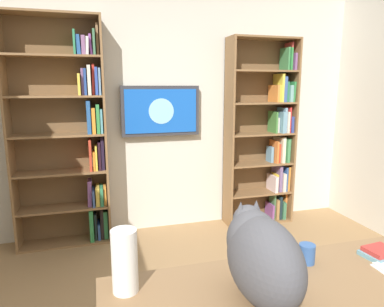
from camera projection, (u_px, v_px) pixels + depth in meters
The scene contains 8 objects.
wall_back at pixel (164, 108), 3.75m from camera, with size 4.52×0.06×2.70m, color beige.
bookshelf_left at pixel (267, 136), 3.97m from camera, with size 0.79×0.28×2.11m.
bookshelf_right at pixel (70, 135), 3.38m from camera, with size 0.90×0.28×2.24m.
wall_mounted_tv at pixel (161, 111), 3.66m from camera, with size 0.84×0.07×0.53m.
cat at pixel (260, 254), 1.40m from camera, with size 0.28×0.57×0.38m.
paper_towel_roll at pixel (125, 261), 1.45m from camera, with size 0.11×0.11×0.28m, color white.
coffee_mug at pixel (307, 254), 1.70m from camera, with size 0.08×0.08×0.10m, color #335999.
desk_book_stack at pixel (381, 253), 1.77m from camera, with size 0.21×0.16×0.05m.
Camera 1 is at (0.73, 1.49, 1.59)m, focal length 32.17 mm.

